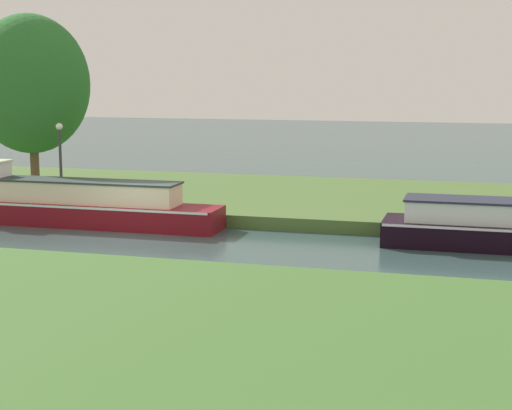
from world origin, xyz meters
name	(u,v)px	position (x,y,z in m)	size (l,w,h in m)	color
ground_plane	(132,236)	(0.00, 0.00, 0.00)	(120.00, 120.00, 0.00)	#324B4B
riverbank_far	(208,195)	(0.00, 7.00, 0.20)	(72.00, 10.00, 0.40)	#4B6A32
maroon_barge	(70,204)	(-2.64, 1.20, 0.66)	(9.76, 1.52, 1.98)	maroon
black_narrowboat	(465,226)	(9.52, 1.20, 0.58)	(4.53, 1.82, 1.34)	black
willow_tree_left	(29,84)	(-6.45, 5.38, 4.37)	(4.71, 3.46, 6.57)	brown
lamp_post	(60,151)	(-4.21, 3.48, 2.10)	(0.24, 0.24, 2.67)	#333338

